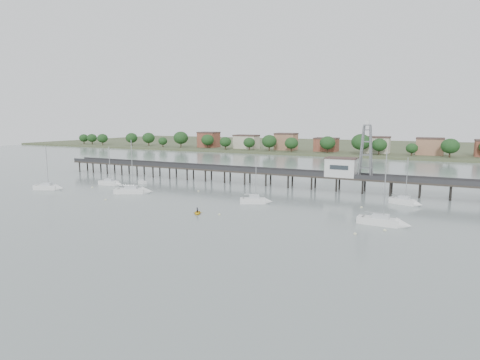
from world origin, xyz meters
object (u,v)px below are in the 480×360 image
object	(u,v)px
sailboat_d	(389,223)
sailboat_f	(137,191)
sailboat_b	(112,183)
yellow_dinghy	(197,214)
sailboat_e	(408,202)
white_tender	(142,182)
lattice_tower	(366,152)
sailboat_a	(51,187)
pier	(258,172)
sailboat_c	(258,201)

from	to	relation	value
sailboat_d	sailboat_f	xyz separation A→B (m)	(-64.30, 5.60, -0.00)
sailboat_b	yellow_dinghy	xyz separation A→B (m)	(42.71, -20.13, -0.65)
sailboat_b	sailboat_f	bearing A→B (deg)	-30.57
sailboat_e	sailboat_f	bearing A→B (deg)	-147.58
sailboat_e	white_tender	world-z (taller)	sailboat_e
sailboat_d	sailboat_e	bearing A→B (deg)	88.60
lattice_tower	yellow_dinghy	xyz separation A→B (m)	(-27.37, -40.89, -11.10)
sailboat_d	yellow_dinghy	world-z (taller)	sailboat_d
sailboat_a	sailboat_e	bearing A→B (deg)	-7.22
sailboat_f	yellow_dinghy	world-z (taller)	sailboat_f
sailboat_b	pier	bearing A→B (deg)	22.23
lattice_tower	sailboat_c	xyz separation A→B (m)	(-20.04, -25.62, -10.45)
sailboat_c	lattice_tower	bearing A→B (deg)	25.62
sailboat_e	sailboat_d	bearing A→B (deg)	-76.25
sailboat_b	sailboat_e	bearing A→B (deg)	0.11
sailboat_c	sailboat_e	bearing A→B (deg)	-3.00
sailboat_e	sailboat_f	xyz separation A→B (m)	(-66.24, -15.92, -0.02)
lattice_tower	sailboat_b	xyz separation A→B (m)	(-70.08, -20.76, -10.45)
pier	white_tender	xyz separation A→B (m)	(-33.06, -13.84, -3.40)
lattice_tower	sailboat_e	world-z (taller)	lattice_tower
sailboat_b	yellow_dinghy	bearing A→B (deg)	-31.28
sailboat_a	sailboat_c	world-z (taller)	sailboat_a
sailboat_d	white_tender	distance (m)	76.86
sailboat_c	sailboat_b	xyz separation A→B (m)	(-50.04, 4.86, -0.00)
sailboat_a	sailboat_c	xyz separation A→B (m)	(59.97, 8.57, 0.01)
lattice_tower	sailboat_e	distance (m)	19.71
sailboat_e	yellow_dinghy	world-z (taller)	sailboat_e
sailboat_e	white_tender	size ratio (longest dim) A/B	3.24
lattice_tower	sailboat_c	distance (m)	34.17
sailboat_d	sailboat_e	distance (m)	21.61
pier	sailboat_c	xyz separation A→B (m)	(11.46, -25.62, -3.14)
sailboat_d	sailboat_e	xyz separation A→B (m)	(1.94, 21.52, 0.02)
lattice_tower	sailboat_f	world-z (taller)	lattice_tower
pier	sailboat_b	bearing A→B (deg)	-151.72
sailboat_d	pier	bearing A→B (deg)	144.73
pier	sailboat_c	distance (m)	28.24
sailboat_e	white_tender	bearing A→B (deg)	-159.65
pier	sailboat_e	distance (m)	44.93
sailboat_a	sailboat_e	xyz separation A→B (m)	(91.72, 22.27, 0.01)
sailboat_a	sailboat_d	bearing A→B (deg)	-20.39
white_tender	yellow_dinghy	world-z (taller)	yellow_dinghy
sailboat_e	yellow_dinghy	xyz separation A→B (m)	(-39.07, -28.96, -0.65)
sailboat_d	sailboat_b	bearing A→B (deg)	174.73
sailboat_a	yellow_dinghy	size ratio (longest dim) A/B	4.53
sailboat_f	sailboat_a	bearing A→B (deg)	166.11
sailboat_d	sailboat_b	xyz separation A→B (m)	(-79.84, 12.69, 0.01)
sailboat_a	white_tender	xyz separation A→B (m)	(15.45, 20.35, -0.25)
sailboat_c	sailboat_b	size ratio (longest dim) A/B	0.95
white_tender	sailboat_e	bearing A→B (deg)	24.13
pier	sailboat_d	bearing A→B (deg)	-39.03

